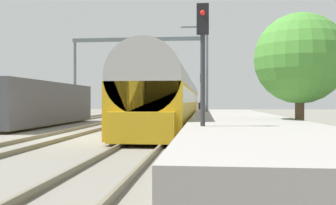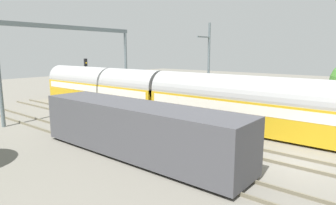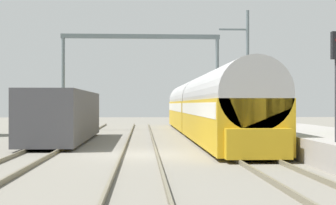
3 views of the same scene
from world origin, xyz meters
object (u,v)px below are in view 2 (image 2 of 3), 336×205
(railway_signal_far, at_px, (86,73))
(catenary_gantry, at_px, (73,51))
(freight_car, at_px, (137,129))
(passenger_train, at_px, (161,94))
(person_crossing, at_px, (132,96))

(railway_signal_far, relative_size, catenary_gantry, 0.37)
(freight_car, xyz_separation_m, catenary_gantry, (4.30, 12.23, 4.20))
(passenger_train, relative_size, freight_car, 2.53)
(person_crossing, height_order, railway_signal_far, railway_signal_far)
(freight_car, height_order, railway_signal_far, railway_signal_far)
(person_crossing, xyz_separation_m, railway_signal_far, (0.01, 7.96, 2.04))
(passenger_train, relative_size, person_crossing, 18.99)
(railway_signal_far, bearing_deg, passenger_train, -98.00)
(freight_car, relative_size, railway_signal_far, 2.72)
(railway_signal_far, distance_m, catenary_gantry, 9.70)
(freight_car, xyz_separation_m, railway_signal_far, (10.51, 19.21, 1.60))
(freight_car, distance_m, catenary_gantry, 13.63)
(person_crossing, bearing_deg, passenger_train, -96.36)
(passenger_train, xyz_separation_m, freight_car, (-8.59, -5.57, -0.50))
(catenary_gantry, bearing_deg, railway_signal_far, 48.32)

